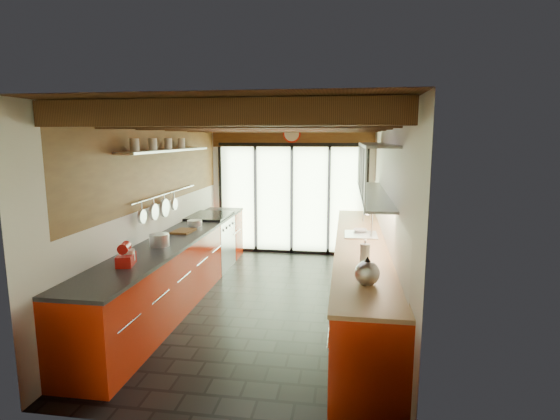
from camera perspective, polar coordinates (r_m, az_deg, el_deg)
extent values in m
plane|color=black|center=(6.25, -1.68, -11.96)|extent=(5.50, 5.50, 0.00)
plane|color=silver|center=(8.59, 1.59, 2.90)|extent=(3.20, 0.00, 3.20)
plane|color=silver|center=(3.30, -10.50, -8.00)|extent=(3.20, 0.00, 3.20)
plane|color=silver|center=(6.38, -16.01, 0.24)|extent=(0.00, 5.50, 5.50)
plane|color=silver|center=(5.83, 13.93, -0.52)|extent=(0.00, 5.50, 5.50)
plane|color=#472814|center=(5.82, -1.80, 12.59)|extent=(5.50, 5.50, 0.00)
cube|color=#593316|center=(3.63, -8.43, 12.49)|extent=(3.14, 0.14, 0.22)
cube|color=#593316|center=(4.50, -5.00, 11.95)|extent=(3.14, 0.14, 0.22)
cube|color=#593316|center=(5.38, -2.69, 11.56)|extent=(3.14, 0.14, 0.22)
cube|color=#593316|center=(6.26, -1.03, 11.27)|extent=(3.14, 0.14, 0.22)
cube|color=#593316|center=(7.15, 0.21, 11.05)|extent=(3.14, 0.14, 0.22)
cube|color=#593316|center=(8.04, 1.18, 10.87)|extent=(3.14, 0.14, 0.22)
cube|color=brown|center=(8.50, 1.59, 9.92)|extent=(3.14, 0.06, 0.50)
plane|color=brown|center=(6.48, -15.30, 6.42)|extent=(0.00, 4.90, 4.90)
plane|color=#C6EAAD|center=(8.61, 1.57, 1.40)|extent=(2.90, 0.00, 2.90)
cube|color=black|center=(8.89, -7.76, 1.57)|extent=(0.05, 0.04, 2.15)
cube|color=black|center=(8.53, 11.26, 1.15)|extent=(0.05, 0.04, 2.15)
cube|color=black|center=(8.56, 1.53, 1.36)|extent=(0.06, 0.05, 2.15)
cube|color=black|center=(8.48, 1.56, 8.57)|extent=(2.90, 0.05, 0.06)
cylinder|color=red|center=(8.46, 1.55, 9.92)|extent=(0.34, 0.04, 0.34)
cylinder|color=beige|center=(8.44, 1.54, 9.92)|extent=(0.28, 0.02, 0.28)
cube|color=#AA2108|center=(6.45, -13.01, -7.39)|extent=(0.65, 5.00, 0.88)
cube|color=black|center=(6.33, -13.17, -3.40)|extent=(0.68, 5.00, 0.04)
cube|color=silver|center=(7.76, -9.07, -4.39)|extent=(0.66, 0.90, 0.90)
cube|color=black|center=(7.66, -9.16, -0.82)|extent=(0.65, 0.90, 0.06)
cube|color=#AA2108|center=(6.01, 10.48, -8.54)|extent=(0.65, 5.00, 0.88)
cube|color=tan|center=(5.89, 10.61, -4.28)|extent=(0.68, 5.00, 0.04)
cube|color=white|center=(6.39, 7.40, -7.37)|extent=(0.02, 0.60, 0.84)
cube|color=silver|center=(6.27, 10.51, -3.19)|extent=(0.45, 0.52, 0.02)
cylinder|color=silver|center=(6.24, 11.89, -1.66)|extent=(0.02, 0.02, 0.34)
torus|color=silver|center=(6.21, 11.39, -0.10)|extent=(0.14, 0.02, 0.14)
plane|color=silver|center=(6.04, 10.66, 5.20)|extent=(0.00, 3.00, 3.00)
cube|color=#9EA0A5|center=(6.08, 12.16, 2.00)|extent=(0.34, 3.00, 0.03)
cube|color=#9EA0A5|center=(6.03, 12.39, 8.33)|extent=(0.34, 3.00, 0.03)
cylinder|color=silver|center=(6.61, -14.52, 2.10)|extent=(0.02, 2.20, 0.02)
cube|color=silver|center=(6.43, -14.37, 7.55)|extent=(0.28, 2.60, 0.03)
cylinder|color=silver|center=(5.81, -17.56, -0.82)|extent=(0.04, 0.18, 0.18)
cylinder|color=silver|center=(6.12, -16.13, -0.24)|extent=(0.04, 0.22, 0.22)
cylinder|color=silver|center=(6.43, -14.83, 0.28)|extent=(0.04, 0.26, 0.26)
cylinder|color=silver|center=(6.75, -13.65, 0.75)|extent=(0.04, 0.18, 0.18)
cube|color=#B8120E|center=(5.01, -19.46, -6.16)|extent=(0.23, 0.31, 0.12)
cylinder|color=#B8120E|center=(4.96, -19.66, -4.65)|extent=(0.15, 0.20, 0.11)
cylinder|color=silver|center=(5.04, -19.22, -5.57)|extent=(0.17, 0.17, 0.12)
cylinder|color=silver|center=(5.74, -15.49, -3.80)|extent=(0.28, 0.28, 0.16)
cylinder|color=silver|center=(6.93, -11.08, -1.67)|extent=(0.24, 0.24, 0.09)
cube|color=brown|center=(6.50, -12.50, -2.73)|extent=(0.29, 0.38, 0.03)
sphere|color=silver|center=(4.20, 11.32, -7.95)|extent=(0.28, 0.28, 0.24)
cone|color=black|center=(4.16, 11.38, -6.26)|extent=(0.10, 0.10, 0.06)
cylinder|color=silver|center=(4.32, 11.26, -7.31)|extent=(0.05, 0.09, 0.05)
cylinder|color=white|center=(4.78, 11.01, -5.80)|extent=(0.14, 0.14, 0.24)
cylinder|color=silver|center=(4.74, 11.07, -4.13)|extent=(0.03, 0.03, 0.04)
imported|color=silver|center=(4.88, 10.96, -5.85)|extent=(0.08, 0.08, 0.17)
imported|color=silver|center=(6.45, 10.42, -2.68)|extent=(0.20, 0.20, 0.05)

